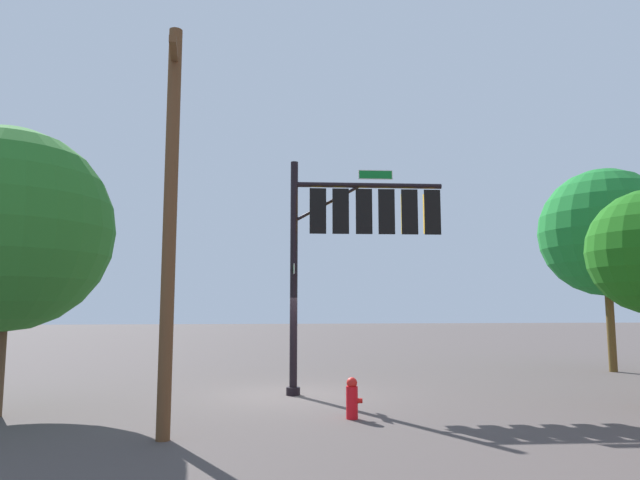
{
  "coord_description": "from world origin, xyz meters",
  "views": [
    {
      "loc": [
        -0.97,
        -14.73,
        2.27
      ],
      "look_at": [
        0.69,
        -0.08,
        4.03
      ],
      "focal_mm": 31.34,
      "sensor_mm": 36.0,
      "label": 1
    }
  ],
  "objects_px": {
    "signal_pole_assembly": "(359,224)",
    "tree_near": "(605,232)",
    "fire_hydrant": "(352,398)",
    "tree_far": "(7,229)",
    "utility_pole": "(170,217)"
  },
  "relations": [
    {
      "from": "utility_pole",
      "to": "fire_hydrant",
      "type": "distance_m",
      "value": 5.15
    },
    {
      "from": "signal_pole_assembly",
      "to": "utility_pole",
      "type": "xyz_separation_m",
      "value": [
        -4.29,
        -4.59,
        -0.62
      ]
    },
    {
      "from": "utility_pole",
      "to": "tree_far",
      "type": "bearing_deg",
      "value": 146.68
    },
    {
      "from": "tree_near",
      "to": "fire_hydrant",
      "type": "bearing_deg",
      "value": -145.86
    },
    {
      "from": "tree_near",
      "to": "signal_pole_assembly",
      "type": "bearing_deg",
      "value": -157.75
    },
    {
      "from": "signal_pole_assembly",
      "to": "tree_far",
      "type": "bearing_deg",
      "value": -165.5
    },
    {
      "from": "utility_pole",
      "to": "tree_far",
      "type": "xyz_separation_m",
      "value": [
        -3.8,
        2.5,
        0.07
      ]
    },
    {
      "from": "tree_near",
      "to": "tree_far",
      "type": "distance_m",
      "value": 18.86
    },
    {
      "from": "utility_pole",
      "to": "fire_hydrant",
      "type": "relative_size",
      "value": 8.89
    },
    {
      "from": "signal_pole_assembly",
      "to": "tree_near",
      "type": "distance_m",
      "value": 10.53
    },
    {
      "from": "signal_pole_assembly",
      "to": "tree_far",
      "type": "relative_size",
      "value": 1.0
    },
    {
      "from": "fire_hydrant",
      "to": "tree_far",
      "type": "relative_size",
      "value": 0.14
    },
    {
      "from": "signal_pole_assembly",
      "to": "utility_pole",
      "type": "relative_size",
      "value": 0.83
    },
    {
      "from": "tree_far",
      "to": "fire_hydrant",
      "type": "bearing_deg",
      "value": -8.14
    },
    {
      "from": "tree_near",
      "to": "tree_far",
      "type": "height_order",
      "value": "tree_near"
    }
  ]
}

